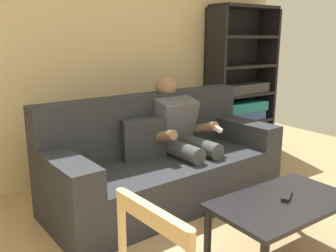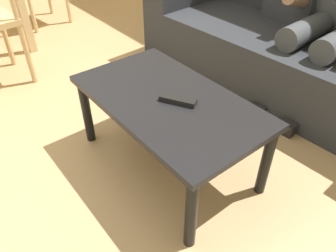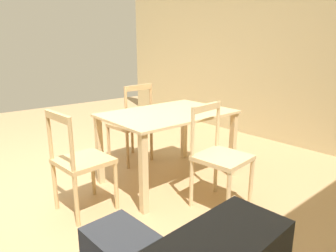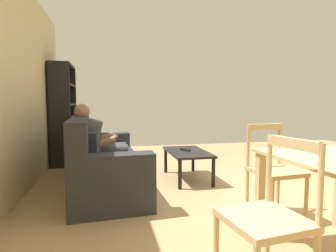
{
  "view_description": "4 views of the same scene",
  "coord_description": "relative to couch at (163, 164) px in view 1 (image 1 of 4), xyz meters",
  "views": [
    {
      "loc": [
        -0.65,
        -0.43,
        1.45
      ],
      "look_at": [
        1.1,
        2.09,
        0.7
      ],
      "focal_mm": 39.06,
      "sensor_mm": 36.0,
      "label": 1
    },
    {
      "loc": [
        2.21,
        0.14,
        1.26
      ],
      "look_at": [
        1.21,
        0.94,
        0.25
      ],
      "focal_mm": 35.04,
      "sensor_mm": 36.0,
      "label": 2
    },
    {
      "loc": [
        0.74,
        2.78,
        1.41
      ],
      "look_at": [
        -1.21,
        0.49,
        0.6
      ],
      "focal_mm": 31.94,
      "sensor_mm": 36.0,
      "label": 3
    },
    {
      "loc": [
        -2.5,
        2.07,
        1.11
      ],
      "look_at": [
        -0.05,
        1.52,
        0.9
      ],
      "focal_mm": 28.59,
      "sensor_mm": 36.0,
      "label": 4
    }
  ],
  "objects": [
    {
      "name": "couch",
      "position": [
        0.0,
        0.0,
        0.0
      ],
      "size": [
        2.2,
        0.97,
        0.94
      ],
      "color": "#282B30",
      "rests_on": "ground_plane"
    },
    {
      "name": "person_lounging",
      "position": [
        0.22,
        0.01,
        0.23
      ],
      "size": [
        0.61,
        0.91,
        1.11
      ],
      "color": "#4C5156",
      "rests_on": "ground_plane"
    },
    {
      "name": "coffee_table",
      "position": [
        0.12,
        -1.23,
        0.03
      ],
      "size": [
        0.95,
        0.54,
        0.42
      ],
      "color": "black",
      "rests_on": "ground_plane"
    },
    {
      "name": "tv_remote",
      "position": [
        0.17,
        -1.21,
        0.1
      ],
      "size": [
        0.17,
        0.13,
        0.02
      ],
      "primitive_type": "cube",
      "rotation": [
        0.0,
        0.0,
        2.08
      ],
      "color": "black",
      "rests_on": "coffee_table"
    },
    {
      "name": "bookshelf",
      "position": [
        1.69,
        0.72,
        0.35
      ],
      "size": [
        0.96,
        0.36,
        1.83
      ],
      "color": "black",
      "rests_on": "ground_plane"
    }
  ]
}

